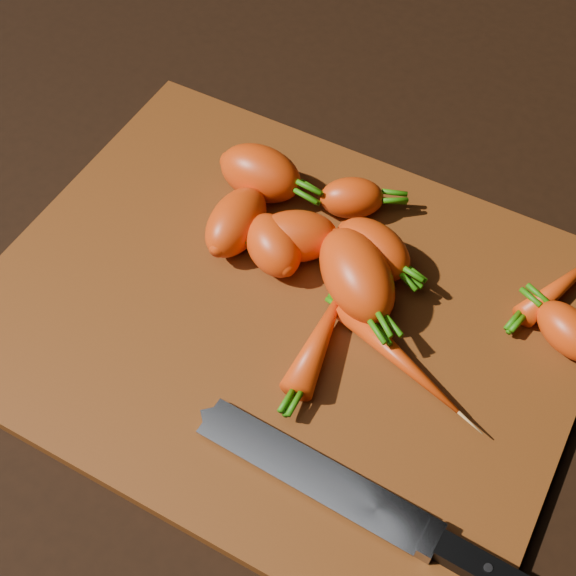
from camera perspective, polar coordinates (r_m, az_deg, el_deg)
The scene contains 14 objects.
ground at distance 0.70m, azimuth -0.39°, elevation -2.26°, with size 2.00×2.00×0.01m, color black.
cutting_board at distance 0.69m, azimuth -0.40°, elevation -1.76°, with size 0.50×0.40×0.01m, color brown.
carrot_0 at distance 0.75m, azimuth -1.98°, elevation 8.17°, with size 0.08×0.05×0.05m, color red.
carrot_1 at distance 0.70m, azimuth -1.06°, elevation 3.07°, with size 0.07×0.04×0.04m, color red.
carrot_2 at distance 0.67m, azimuth 4.90°, elevation 0.93°, with size 0.10×0.06×0.06m, color red.
carrot_3 at distance 0.71m, azimuth -3.70°, elevation 4.71°, with size 0.08×0.05×0.05m, color red.
carrot_4 at distance 0.70m, azimuth 0.54°, elevation 3.69°, with size 0.07×0.05×0.05m, color red.
carrot_5 at distance 0.74m, azimuth 4.56°, elevation 6.41°, with size 0.06×0.04×0.04m, color red.
carrot_6 at distance 0.69m, azimuth 19.30°, elevation -2.90°, with size 0.06×0.04×0.04m, color red.
carrot_7 at distance 0.72m, azimuth 18.94°, elevation 0.23°, with size 0.10×0.02×0.02m, color red.
carrot_8 at distance 0.65m, azimuth 7.86°, elevation -4.92°, with size 0.13×0.02×0.02m, color red.
carrot_9 at distance 0.65m, azimuth 2.32°, elevation -3.56°, with size 0.11×0.03×0.03m, color red.
carrot_10 at distance 0.70m, azimuth 6.07°, elevation 2.75°, with size 0.07×0.05×0.05m, color red.
knife at distance 0.60m, azimuth 3.16°, elevation -13.80°, with size 0.30×0.04×0.02m.
Camera 1 is at (0.19, -0.34, 0.58)m, focal length 50.00 mm.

